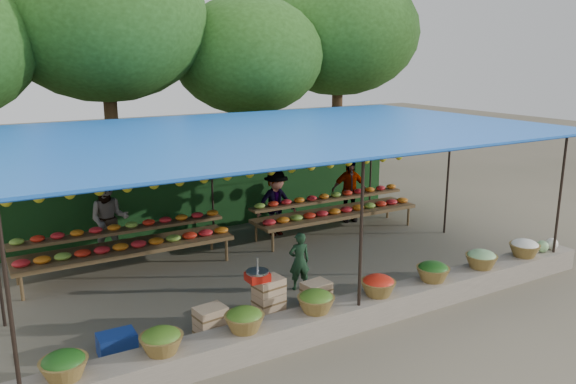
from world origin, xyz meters
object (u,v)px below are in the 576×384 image
crate_counter (267,306)px  vendor_seated (299,261)px  blue_crate_front (117,344)px  weighing_scale (258,275)px

crate_counter → vendor_seated: 1.49m
vendor_seated → crate_counter: bearing=50.4°
vendor_seated → blue_crate_front: bearing=22.7°
weighing_scale → blue_crate_front: weighing_scale is taller
crate_counter → blue_crate_front: 2.33m
blue_crate_front → vendor_seated: bearing=11.3°
blue_crate_front → crate_counter: bearing=-5.9°
vendor_seated → weighing_scale: bearing=46.7°
weighing_scale → vendor_seated: (1.32, 0.92, -0.32)m
crate_counter → vendor_seated: (1.15, 0.92, 0.23)m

